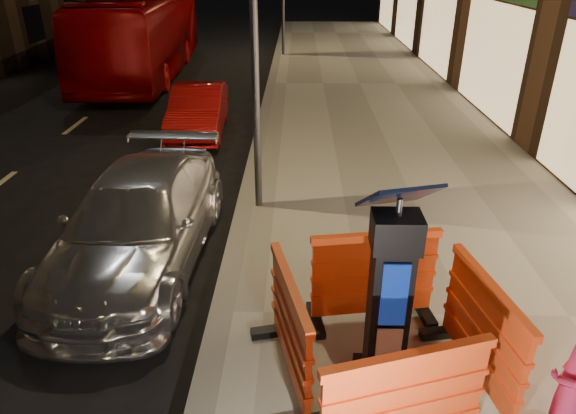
{
  "coord_description": "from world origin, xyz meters",
  "views": [
    {
      "loc": [
        0.92,
        -5.07,
        4.11
      ],
      "look_at": [
        0.8,
        1.0,
        1.1
      ],
      "focal_mm": 32.0,
      "sensor_mm": 36.0,
      "label": 1
    }
  ],
  "objects_px": {
    "barrier_back": "(373,278)",
    "car_silver": "(145,260)",
    "barrier_front": "(403,408)",
    "barrier_bldgside": "(482,333)",
    "man": "(574,388)",
    "bus_doubledecker": "(149,74)",
    "car_red": "(200,133)",
    "parking_kiosk": "(390,293)",
    "barrier_kerbside": "(290,331)"
  },
  "relations": [
    {
      "from": "barrier_kerbside",
      "to": "car_silver",
      "type": "relative_size",
      "value": 0.33
    },
    {
      "from": "car_silver",
      "to": "bus_doubledecker",
      "type": "xyz_separation_m",
      "value": [
        -3.42,
        13.09,
        0.0
      ]
    },
    {
      "from": "bus_doubledecker",
      "to": "parking_kiosk",
      "type": "bearing_deg",
      "value": -70.43
    },
    {
      "from": "parking_kiosk",
      "to": "man",
      "type": "height_order",
      "value": "parking_kiosk"
    },
    {
      "from": "car_silver",
      "to": "bus_doubledecker",
      "type": "height_order",
      "value": "bus_doubledecker"
    },
    {
      "from": "car_silver",
      "to": "bus_doubledecker",
      "type": "relative_size",
      "value": 0.42
    },
    {
      "from": "barrier_front",
      "to": "car_silver",
      "type": "height_order",
      "value": "barrier_front"
    },
    {
      "from": "barrier_front",
      "to": "car_silver",
      "type": "distance_m",
      "value": 4.68
    },
    {
      "from": "barrier_kerbside",
      "to": "barrier_bldgside",
      "type": "xyz_separation_m",
      "value": [
        1.9,
        0.0,
        0.0
      ]
    },
    {
      "from": "barrier_back",
      "to": "man",
      "type": "height_order",
      "value": "man"
    },
    {
      "from": "barrier_back",
      "to": "car_silver",
      "type": "height_order",
      "value": "barrier_back"
    },
    {
      "from": "barrier_front",
      "to": "barrier_back",
      "type": "distance_m",
      "value": 1.9
    },
    {
      "from": "barrier_back",
      "to": "car_silver",
      "type": "relative_size",
      "value": 0.33
    },
    {
      "from": "barrier_bldgside",
      "to": "car_red",
      "type": "height_order",
      "value": "barrier_bldgside"
    },
    {
      "from": "bus_doubledecker",
      "to": "man",
      "type": "xyz_separation_m",
      "value": [
        7.94,
        -16.42,
        0.95
      ]
    },
    {
      "from": "barrier_front",
      "to": "man",
      "type": "height_order",
      "value": "man"
    },
    {
      "from": "bus_doubledecker",
      "to": "man",
      "type": "relative_size",
      "value": 6.75
    },
    {
      "from": "man",
      "to": "barrier_back",
      "type": "bearing_deg",
      "value": -119.0
    },
    {
      "from": "parking_kiosk",
      "to": "car_silver",
      "type": "height_order",
      "value": "parking_kiosk"
    },
    {
      "from": "barrier_kerbside",
      "to": "man",
      "type": "relative_size",
      "value": 0.95
    },
    {
      "from": "parking_kiosk",
      "to": "barrier_bldgside",
      "type": "bearing_deg",
      "value": -11.79
    },
    {
      "from": "car_silver",
      "to": "barrier_back",
      "type": "bearing_deg",
      "value": -22.89
    },
    {
      "from": "barrier_back",
      "to": "car_silver",
      "type": "xyz_separation_m",
      "value": [
        -3.16,
        1.47,
        -0.74
      ]
    },
    {
      "from": "parking_kiosk",
      "to": "barrier_front",
      "type": "height_order",
      "value": "parking_kiosk"
    },
    {
      "from": "car_silver",
      "to": "car_red",
      "type": "distance_m",
      "value": 6.08
    },
    {
      "from": "car_silver",
      "to": "barrier_front",
      "type": "bearing_deg",
      "value": -44.77
    },
    {
      "from": "man",
      "to": "barrier_kerbside",
      "type": "bearing_deg",
      "value": -86.76
    },
    {
      "from": "parking_kiosk",
      "to": "barrier_front",
      "type": "relative_size",
      "value": 1.4
    },
    {
      "from": "barrier_back",
      "to": "man",
      "type": "bearing_deg",
      "value": -62.46
    },
    {
      "from": "barrier_front",
      "to": "man",
      "type": "bearing_deg",
      "value": -15.13
    },
    {
      "from": "parking_kiosk",
      "to": "man",
      "type": "distance_m",
      "value": 1.66
    },
    {
      "from": "barrier_back",
      "to": "barrier_kerbside",
      "type": "height_order",
      "value": "same"
    },
    {
      "from": "parking_kiosk",
      "to": "barrier_front",
      "type": "bearing_deg",
      "value": -101.79
    },
    {
      "from": "barrier_bldgside",
      "to": "car_silver",
      "type": "bearing_deg",
      "value": 49.69
    },
    {
      "from": "barrier_bldgside",
      "to": "man",
      "type": "bearing_deg",
      "value": -165.13
    },
    {
      "from": "barrier_back",
      "to": "barrier_bldgside",
      "type": "xyz_separation_m",
      "value": [
        0.95,
        -0.95,
        0.0
      ]
    },
    {
      "from": "barrier_front",
      "to": "bus_doubledecker",
      "type": "relative_size",
      "value": 0.14
    },
    {
      "from": "barrier_kerbside",
      "to": "car_silver",
      "type": "distance_m",
      "value": 3.36
    },
    {
      "from": "barrier_kerbside",
      "to": "barrier_bldgside",
      "type": "distance_m",
      "value": 1.9
    },
    {
      "from": "car_red",
      "to": "barrier_kerbside",
      "type": "bearing_deg",
      "value": -77.37
    },
    {
      "from": "barrier_bldgside",
      "to": "car_silver",
      "type": "distance_m",
      "value": 4.83
    },
    {
      "from": "car_silver",
      "to": "man",
      "type": "distance_m",
      "value": 5.7
    },
    {
      "from": "parking_kiosk",
      "to": "bus_doubledecker",
      "type": "bearing_deg",
      "value": 101.19
    },
    {
      "from": "parking_kiosk",
      "to": "car_silver",
      "type": "relative_size",
      "value": 0.46
    },
    {
      "from": "bus_doubledecker",
      "to": "man",
      "type": "height_order",
      "value": "man"
    },
    {
      "from": "barrier_bldgside",
      "to": "car_silver",
      "type": "relative_size",
      "value": 0.33
    },
    {
      "from": "barrier_back",
      "to": "car_red",
      "type": "height_order",
      "value": "barrier_back"
    },
    {
      "from": "barrier_front",
      "to": "barrier_kerbside",
      "type": "xyz_separation_m",
      "value": [
        -0.95,
        0.95,
        0.0
      ]
    },
    {
      "from": "barrier_kerbside",
      "to": "man",
      "type": "xyz_separation_m",
      "value": [
        2.32,
        -0.91,
        0.21
      ]
    },
    {
      "from": "car_red",
      "to": "barrier_front",
      "type": "bearing_deg",
      "value": -73.66
    }
  ]
}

